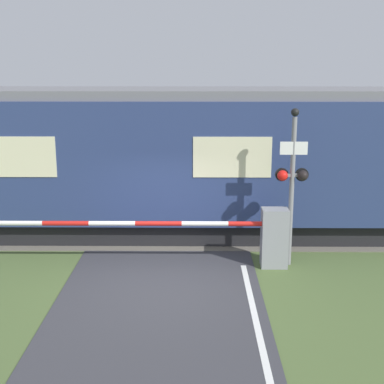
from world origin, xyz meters
name	(u,v)px	position (x,y,z in m)	size (l,w,h in m)	color
ground_plane	(162,283)	(0.00, 0.00, 0.00)	(80.00, 80.00, 0.00)	#4C6033
track_bed	(170,231)	(0.00, 3.58, 0.02)	(36.00, 3.20, 0.13)	#666056
train	(228,161)	(1.59, 3.58, 2.02)	(19.00, 3.03, 3.95)	black
crossing_barrier	(250,235)	(1.96, 1.02, 0.75)	(6.79, 0.44, 1.38)	gray
signal_post	(292,178)	(2.89, 1.15, 2.07)	(0.76, 0.26, 3.64)	gray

